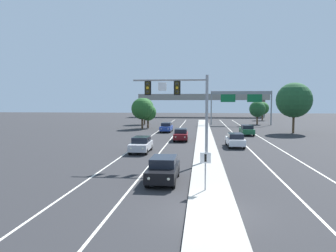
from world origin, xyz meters
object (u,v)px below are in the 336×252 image
(car_receding_green, at_px, (247,130))
(tree_far_left_c, at_px, (148,112))
(overhead_signal_mast, at_px, (183,100))
(tree_far_right_b, at_px, (263,108))
(median_sign_post, at_px, (205,165))
(car_oncoming_darkred, at_px, (181,134))
(tree_far_right_c, at_px, (257,109))
(car_oncoming_blue, at_px, (166,127))
(highway_sign_gantry, at_px, (241,97))
(tree_far_right_a, at_px, (294,100))
(tree_far_left_a, at_px, (144,107))
(car_oncoming_black, at_px, (163,169))
(car_oncoming_silver, at_px, (141,144))
(car_receding_white, at_px, (235,140))
(tree_far_left_b, at_px, (142,109))

(car_receding_green, xyz_separation_m, tree_far_left_c, (-17.27, 11.33, 2.24))
(overhead_signal_mast, bearing_deg, tree_far_right_b, 73.80)
(median_sign_post, distance_m, car_oncoming_darkred, 24.08)
(overhead_signal_mast, relative_size, tree_far_right_c, 1.36)
(car_oncoming_blue, height_order, car_receding_green, same)
(overhead_signal_mast, height_order, highway_sign_gantry, highway_sign_gantry)
(median_sign_post, xyz_separation_m, tree_far_right_a, (14.77, 35.77, 3.80))
(car_oncoming_darkred, bearing_deg, tree_far_left_a, 109.17)
(car_oncoming_blue, distance_m, tree_far_right_b, 42.70)
(tree_far_left_a, distance_m, tree_far_right_c, 25.61)
(car_oncoming_darkred, xyz_separation_m, car_oncoming_blue, (-3.20, 11.66, 0.00))
(median_sign_post, height_order, car_oncoming_black, median_sign_post)
(median_sign_post, height_order, car_oncoming_blue, median_sign_post)
(median_sign_post, relative_size, tree_far_right_a, 0.27)
(car_oncoming_darkred, distance_m, tree_far_right_a, 21.78)
(car_oncoming_silver, bearing_deg, tree_far_left_c, 98.18)
(tree_far_right_a, bearing_deg, highway_sign_gantry, 109.52)
(car_receding_white, relative_size, highway_sign_gantry, 0.34)
(car_oncoming_silver, distance_m, tree_far_left_a, 39.69)
(tree_far_right_b, relative_size, tree_far_left_c, 1.08)
(car_oncoming_black, height_order, tree_far_left_b, tree_far_left_b)
(median_sign_post, height_order, tree_far_left_b, tree_far_left_b)
(car_oncoming_black, bearing_deg, tree_far_right_c, 74.26)
(overhead_signal_mast, relative_size, car_receding_white, 1.60)
(car_oncoming_silver, xyz_separation_m, tree_far_left_a, (-6.64, 39.01, 3.07))
(median_sign_post, bearing_deg, car_receding_green, 77.96)
(car_oncoming_darkred, distance_m, highway_sign_gantry, 32.15)
(car_oncoming_blue, bearing_deg, car_oncoming_silver, -90.58)
(car_oncoming_silver, xyz_separation_m, tree_far_left_c, (-4.20, 29.21, 2.24))
(median_sign_post, bearing_deg, car_oncoming_blue, 99.72)
(car_oncoming_silver, bearing_deg, tree_far_left_a, 99.66)
(car_receding_white, xyz_separation_m, tree_far_left_b, (-14.92, 22.56, 3.00))
(tree_far_left_b, xyz_separation_m, tree_far_right_c, (23.77, 14.73, -0.37))
(tree_far_left_b, xyz_separation_m, tree_far_right_a, (26.08, -5.43, 1.57))
(car_receding_white, relative_size, tree_far_right_b, 0.89)
(tree_far_right_a, bearing_deg, tree_far_right_b, 87.18)
(car_receding_green, xyz_separation_m, tree_far_left_a, (-19.71, 21.13, 3.07))
(highway_sign_gantry, distance_m, tree_far_left_c, 21.91)
(overhead_signal_mast, bearing_deg, car_oncoming_black, -97.95)
(highway_sign_gantry, distance_m, tree_far_right_a, 18.80)
(car_oncoming_blue, bearing_deg, median_sign_post, -80.28)
(overhead_signal_mast, distance_m, tree_far_right_a, 31.74)
(car_receding_white, xyz_separation_m, car_receding_green, (3.15, 13.05, 0.00))
(car_oncoming_black, bearing_deg, overhead_signal_mast, 82.05)
(car_receding_white, height_order, tree_far_right_a, tree_far_right_a)
(car_receding_white, relative_size, tree_far_right_a, 0.55)
(car_receding_green, bearing_deg, car_oncoming_darkred, -141.04)
(tree_far_right_b, bearing_deg, car_oncoming_silver, -111.55)
(tree_far_left_c, height_order, tree_far_right_c, tree_far_right_c)
(car_oncoming_black, height_order, car_oncoming_darkred, same)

